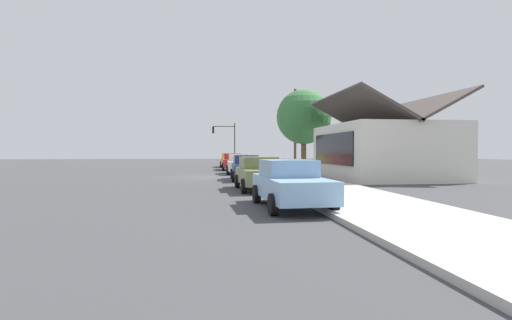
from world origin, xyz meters
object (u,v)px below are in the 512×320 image
car_mustard (229,160)px  car_cherry (233,161)px  car_skyblue (290,183)px  car_navy (246,167)px  car_ivory (238,164)px  car_olive (259,173)px  utility_pole_wooden (295,128)px  shade_tree (304,117)px  fire_hydrant_red (277,174)px  traffic_light_main (226,137)px

car_mustard → car_cherry: same height
car_mustard → car_skyblue: same height
car_navy → car_ivory: bearing=-178.6°
car_olive → utility_pole_wooden: size_ratio=0.60×
car_mustard → car_skyblue: bearing=2.9°
car_skyblue → car_mustard: bearing=177.9°
car_olive → car_skyblue: size_ratio=0.96×
car_cherry → car_ivory: 6.57m
car_cherry → car_ivory: same height
car_ivory → shade_tree: bearing=105.6°
car_navy → car_skyblue: 12.49m
shade_tree → car_mustard: bearing=-153.7°
shade_tree → car_navy: bearing=-36.1°
utility_pole_wooden → car_olive: bearing=-18.5°
car_ivory → utility_pole_wooden: 7.35m
car_skyblue → fire_hydrant_red: car_skyblue is taller
car_mustard → car_olive: size_ratio=1.04×
car_navy → shade_tree: shade_tree is taller
car_mustard → utility_pole_wooden: bearing=33.5°
car_cherry → shade_tree: shade_tree is taller
car_mustard → car_ivory: size_ratio=1.04×
car_navy → car_olive: bearing=1.8°
shade_tree → utility_pole_wooden: (-2.36, -0.21, -0.82)m
traffic_light_main → utility_pole_wooden: 14.01m
car_ivory → shade_tree: shade_tree is taller
car_mustard → car_olive: same height
car_ivory → car_olive: size_ratio=0.99×
fire_hydrant_red → car_mustard: bearing=-176.1°
car_skyblue → traffic_light_main: size_ratio=0.90×
car_mustard → car_cherry: (6.39, -0.01, 0.00)m
car_mustard → car_navy: same height
car_mustard → car_navy: 19.53m
car_cherry → car_skyblue: 25.64m
shade_tree → fire_hydrant_red: bearing=-22.1°
car_cherry → shade_tree: bearing=50.3°
shade_tree → fire_hydrant_red: size_ratio=10.01×
car_cherry → car_navy: (13.15, -0.06, -0.00)m
car_mustard → traffic_light_main: 4.46m
shade_tree → car_cherry: bearing=-132.2°
traffic_light_main → utility_pole_wooden: bearing=23.8°
car_skyblue → car_ivory: bearing=178.1°
traffic_light_main → utility_pole_wooden: size_ratio=0.69×
car_navy → traffic_light_main: size_ratio=0.86×
traffic_light_main → fire_hydrant_red: size_ratio=7.32×
car_navy → fire_hydrant_red: bearing=34.9°
car_olive → car_ivory: bearing=178.1°
car_olive → utility_pole_wooden: bearing=160.0°
traffic_light_main → utility_pole_wooden: (12.81, 5.66, 0.44)m
car_cherry → car_olive: 19.62m
car_ivory → shade_tree: size_ratio=0.63×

